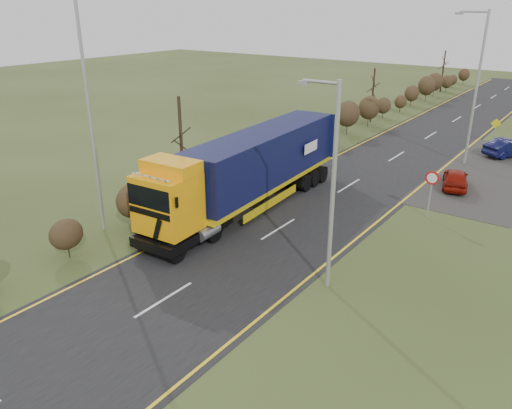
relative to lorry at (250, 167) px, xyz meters
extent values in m
plane|color=#343F1B|center=(2.80, -5.41, -2.42)|extent=(160.00, 160.00, 0.00)
cube|color=black|center=(2.80, 4.59, -2.41)|extent=(8.00, 120.00, 0.02)
cube|color=#2E2C29|center=(9.30, 14.59, -2.41)|extent=(6.00, 18.00, 0.02)
cube|color=yellow|center=(-0.90, 4.59, -2.39)|extent=(0.12, 116.00, 0.01)
cube|color=yellow|center=(6.50, 4.59, -2.39)|extent=(0.12, 116.00, 0.01)
cube|color=silver|center=(2.80, -9.41, -2.39)|extent=(0.12, 3.00, 0.01)
cube|color=silver|center=(2.80, -1.41, -2.39)|extent=(0.12, 3.00, 0.01)
cube|color=silver|center=(2.80, 6.59, -2.39)|extent=(0.12, 3.00, 0.01)
cube|color=silver|center=(2.80, 14.59, -2.39)|extent=(0.12, 3.00, 0.01)
cube|color=silver|center=(2.80, 22.59, -2.39)|extent=(0.12, 3.00, 0.01)
cube|color=silver|center=(2.80, 30.59, -2.39)|extent=(0.12, 3.00, 0.01)
cube|color=silver|center=(2.80, 38.59, -2.39)|extent=(0.12, 3.00, 0.01)
cube|color=silver|center=(2.80, 46.59, -2.39)|extent=(0.12, 3.00, 0.01)
cube|color=silver|center=(2.80, 54.59, -2.39)|extent=(0.12, 3.00, 0.01)
ellipsoid|color=#2F2115|center=(-3.22, -9.41, -1.28)|extent=(1.21, 1.57, 1.39)
ellipsoid|color=#2F2115|center=(-3.20, -5.41, -0.93)|extent=(1.58, 2.06, 1.82)
ellipsoid|color=#2F2115|center=(-3.18, -1.41, -0.58)|extent=(1.96, 2.55, 2.25)
ellipsoid|color=#2F2115|center=(-3.23, 2.59, -0.70)|extent=(1.83, 2.38, 2.10)
ellipsoid|color=#2F2115|center=(-3.15, 6.59, -1.13)|extent=(1.37, 1.78, 1.57)
ellipsoid|color=#2F2115|center=(-3.26, 10.59, -1.29)|extent=(1.20, 1.56, 1.38)
ellipsoid|color=#2F2115|center=(-3.12, 14.59, -0.96)|extent=(1.55, 2.02, 1.78)
ellipsoid|color=#2F2115|center=(-3.29, 18.59, -0.59)|extent=(1.95, 2.53, 2.24)
ellipsoid|color=#2F2115|center=(-3.10, 22.59, -0.68)|extent=(1.85, 2.41, 2.13)
ellipsoid|color=#2F2115|center=(-3.32, 26.59, -1.11)|extent=(1.40, 1.81, 1.61)
ellipsoid|color=#2F2115|center=(-3.07, 30.59, -1.30)|extent=(1.19, 1.55, 1.37)
ellipsoid|color=#2F2115|center=(-3.34, 34.59, -0.99)|extent=(1.52, 1.97, 1.75)
ellipsoid|color=#2F2115|center=(-3.04, 38.59, -0.60)|extent=(1.93, 2.51, 2.22)
ellipsoid|color=#2F2115|center=(-3.37, 42.59, -0.66)|extent=(1.88, 2.44, 2.16)
ellipsoid|color=#2F2115|center=(-3.02, 46.59, -1.08)|extent=(1.43, 1.85, 1.64)
ellipsoid|color=#2F2115|center=(-3.39, 50.59, -1.30)|extent=(1.19, 1.55, 1.37)
ellipsoid|color=#2F2115|center=(-3.00, 54.59, -1.02)|extent=(1.49, 1.93, 1.71)
cylinder|color=black|center=(-3.70, -1.41, 0.61)|extent=(0.18, 0.18, 6.05)
cylinder|color=black|center=(-3.70, 24.59, 0.11)|extent=(0.18, 0.18, 5.06)
cylinder|color=black|center=(-3.70, 46.59, 0.16)|extent=(0.18, 0.18, 5.15)
cube|color=black|center=(0.00, -5.32, -1.71)|extent=(2.73, 4.80, 0.46)
cube|color=#FFA10B|center=(0.00, -6.23, -0.04)|extent=(2.67, 2.39, 2.63)
cube|color=black|center=(0.00, -7.29, -1.86)|extent=(2.53, 0.29, 0.56)
cube|color=black|center=(-0.43, -7.35, -0.85)|extent=(0.61, 0.06, 1.09)
cube|color=black|center=(0.43, -7.35, -0.85)|extent=(0.61, 0.06, 1.09)
cube|color=black|center=(0.00, -7.32, 0.52)|extent=(2.38, 0.22, 0.96)
cube|color=black|center=(0.00, -7.35, -0.19)|extent=(2.32, 0.18, 0.28)
cube|color=#FFA10B|center=(0.00, -5.87, 1.56)|extent=(2.62, 1.58, 0.57)
cylinder|color=silver|center=(0.00, -7.09, 1.38)|extent=(2.23, 0.21, 0.06)
cube|color=black|center=(-1.45, -7.09, 0.57)|extent=(0.09, 0.12, 0.46)
cube|color=black|center=(1.45, -7.09, 0.57)|extent=(0.09, 0.12, 0.46)
cylinder|color=gray|center=(-1.16, -4.91, -1.66)|extent=(0.65, 1.35, 0.57)
cylinder|color=gray|center=(1.16, -4.91, -1.66)|extent=(0.65, 1.35, 0.57)
cube|color=gold|center=(0.00, 1.26, -1.17)|extent=(3.36, 12.89, 0.24)
cube|color=black|center=(0.00, 1.26, 0.34)|extent=(3.31, 12.48, 2.78)
cube|color=#0E153B|center=(0.00, 7.46, 0.34)|extent=(2.51, 0.22, 2.78)
cube|color=#0E153B|center=(0.00, -4.93, 0.34)|extent=(2.51, 0.22, 2.78)
cube|color=black|center=(0.00, 5.11, -1.76)|extent=(2.56, 3.79, 0.35)
cube|color=gold|center=(-1.23, 0.25, -1.86)|extent=(0.41, 5.56, 0.46)
cube|color=gold|center=(1.23, 0.25, -1.86)|extent=(0.41, 5.56, 0.46)
cylinder|color=black|center=(-1.06, -6.93, -1.89)|extent=(0.39, 1.07, 1.05)
cylinder|color=black|center=(1.06, -6.93, -1.89)|extent=(0.39, 1.07, 1.05)
cylinder|color=black|center=(-1.06, -4.40, -1.89)|extent=(0.39, 1.07, 1.05)
cylinder|color=black|center=(1.06, -4.40, -1.89)|extent=(0.39, 1.07, 1.05)
cylinder|color=black|center=(-1.06, 4.20, -1.89)|extent=(0.39, 1.07, 1.05)
cylinder|color=black|center=(1.06, 4.20, -1.89)|extent=(0.39, 1.07, 1.05)
cylinder|color=black|center=(-1.06, 5.21, -1.89)|extent=(0.39, 1.07, 1.05)
cylinder|color=black|center=(1.06, 5.21, -1.89)|extent=(0.39, 1.07, 1.05)
cylinder|color=black|center=(-1.06, 6.22, -1.89)|extent=(0.39, 1.07, 1.05)
cylinder|color=black|center=(1.06, 6.22, -1.89)|extent=(0.39, 1.07, 1.05)
imported|color=maroon|center=(8.24, 10.14, -1.81)|extent=(2.33, 3.80, 1.21)
imported|color=black|center=(9.57, 19.59, -1.75)|extent=(3.38, 4.17, 1.33)
cylinder|color=#A1A3A6|center=(7.40, -4.79, 1.68)|extent=(0.18, 0.18, 8.19)
cylinder|color=#A1A3A6|center=(6.67, -4.79, 5.64)|extent=(1.46, 0.12, 0.12)
cube|color=#A1A3A6|center=(5.94, -4.79, 5.54)|extent=(0.41, 0.16, 0.13)
cylinder|color=#A1A3A6|center=(7.40, 15.73, 2.74)|extent=(0.18, 0.18, 10.32)
cylinder|color=#A1A3A6|center=(6.48, 15.73, 7.73)|extent=(1.83, 0.12, 0.12)
cube|color=#A1A3A6|center=(5.57, 15.73, 7.61)|extent=(0.52, 0.21, 0.16)
cylinder|color=#A1A3A6|center=(-4.40, -6.58, 3.12)|extent=(0.16, 0.16, 11.07)
cylinder|color=#A1A3A6|center=(8.40, 4.52, -1.30)|extent=(0.08, 0.08, 2.24)
cylinder|color=red|center=(8.40, 4.49, -0.18)|extent=(0.72, 0.04, 0.72)
cylinder|color=white|center=(8.40, 4.47, -0.18)|extent=(0.54, 0.02, 0.54)
cylinder|color=#A1A3A6|center=(7.77, 22.82, -1.64)|extent=(0.08, 0.08, 1.56)
cube|color=yellow|center=(7.77, 22.77, -0.74)|extent=(0.79, 0.04, 0.79)
camera|label=1|loc=(15.32, -20.68, 8.19)|focal=35.00mm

